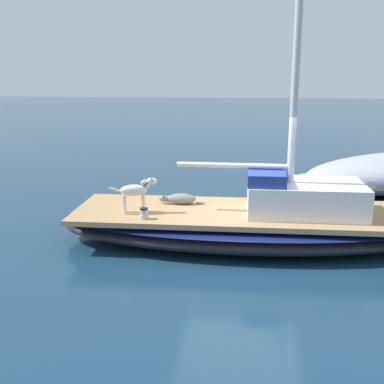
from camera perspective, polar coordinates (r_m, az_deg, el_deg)
ground_plane at (r=9.50m, az=6.03°, el=-6.10°), size 120.00×120.00×0.00m
sailboat_main at (r=9.39m, az=6.08°, el=-4.18°), size 2.69×7.29×0.66m
mast_main at (r=8.97m, az=11.50°, el=15.30°), size 0.14×2.27×6.36m
cabin_house at (r=9.29m, az=13.09°, el=-0.38°), size 1.45×2.25×0.84m
dog_white at (r=9.09m, az=-6.86°, el=0.08°), size 0.37×0.92×0.70m
dog_grey at (r=9.71m, az=-1.50°, el=-0.84°), size 0.28×0.95×0.22m
deck_winch at (r=8.75m, az=-5.86°, el=-2.65°), size 0.16×0.16×0.21m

